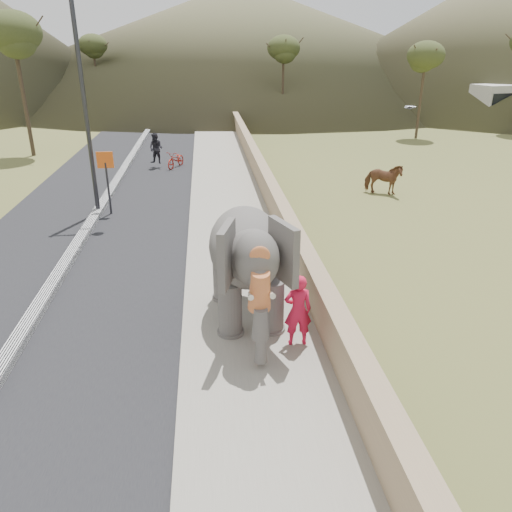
{
  "coord_description": "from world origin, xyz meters",
  "views": [
    {
      "loc": [
        -0.83,
        -6.42,
        5.99
      ],
      "look_at": [
        0.2,
        3.66,
        1.7
      ],
      "focal_mm": 35.0,
      "sensor_mm": 36.0,
      "label": 1
    }
  ],
  "objects_px": {
    "cow": "(383,179)",
    "elephant_and_man": "(247,262)",
    "lamppost": "(91,80)",
    "motorcyclist": "(167,155)"
  },
  "relations": [
    {
      "from": "lamppost",
      "to": "cow",
      "type": "height_order",
      "value": "lamppost"
    },
    {
      "from": "elephant_and_man",
      "to": "motorcyclist",
      "type": "height_order",
      "value": "elephant_and_man"
    },
    {
      "from": "motorcyclist",
      "to": "cow",
      "type": "bearing_deg",
      "value": -32.34
    },
    {
      "from": "lamppost",
      "to": "cow",
      "type": "distance_m",
      "value": 12.29
    },
    {
      "from": "motorcyclist",
      "to": "elephant_and_man",
      "type": "bearing_deg",
      "value": -80.06
    },
    {
      "from": "lamppost",
      "to": "cow",
      "type": "bearing_deg",
      "value": 7.58
    },
    {
      "from": "cow",
      "to": "elephant_and_man",
      "type": "relative_size",
      "value": 0.43
    },
    {
      "from": "lamppost",
      "to": "motorcyclist",
      "type": "height_order",
      "value": "lamppost"
    },
    {
      "from": "cow",
      "to": "lamppost",
      "type": "bearing_deg",
      "value": 124.42
    },
    {
      "from": "lamppost",
      "to": "cow",
      "type": "xyz_separation_m",
      "value": [
        11.45,
        1.52,
        -4.19
      ]
    }
  ]
}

